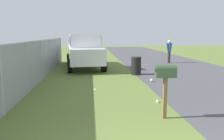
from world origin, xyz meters
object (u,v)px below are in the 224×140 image
object	(u,v)px
mailbox	(166,75)
pedestrian	(169,50)
trash_bin	(136,66)
pickup_truck	(84,50)

from	to	relation	value
mailbox	pedestrian	size ratio (longest dim) A/B	0.81
trash_bin	pedestrian	world-z (taller)	pedestrian
pickup_truck	pedestrian	xyz separation A→B (m)	(2.00, -6.14, -0.12)
mailbox	pedestrian	bearing A→B (deg)	-16.21
pickup_truck	pedestrian	distance (m)	6.46
mailbox	trash_bin	xyz separation A→B (m)	(6.25, -0.53, -0.62)
trash_bin	pedestrian	bearing A→B (deg)	-36.19
mailbox	trash_bin	size ratio (longest dim) A/B	1.46
pickup_truck	trash_bin	xyz separation A→B (m)	(-2.64, -2.75, -0.63)
mailbox	pickup_truck	bearing A→B (deg)	17.62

